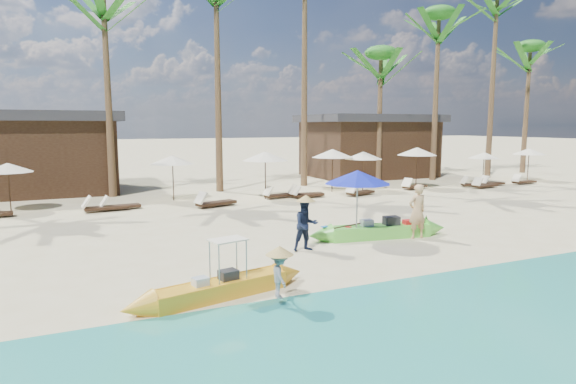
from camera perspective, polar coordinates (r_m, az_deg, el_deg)
name	(u,v)px	position (r m, az deg, el deg)	size (l,w,h in m)	color
ground	(288,261)	(12.93, -0.03, -8.18)	(240.00, 240.00, 0.00)	beige
wet_sand_strip	(406,335)	(8.87, 13.76, -16.14)	(240.00, 4.50, 0.01)	tan
green_canoe	(379,231)	(15.75, 10.76, -4.54)	(5.31, 1.19, 0.68)	#61D842
yellow_canoe	(221,288)	(10.38, -7.97, -11.20)	(4.67, 1.31, 1.22)	gold
tourist	(417,211)	(15.85, 15.06, -2.21)	(0.64, 0.42, 1.74)	#DBAE76
vendor_green	(306,225)	(13.79, 2.12, -3.94)	(0.73, 0.57, 1.51)	#121A32
vendor_yellow	(280,275)	(9.65, -1.00, -9.79)	(0.61, 0.35, 0.94)	gray
blue_umbrella	(357,177)	(14.98, 8.24, 1.76)	(2.06, 2.06, 2.21)	#99999E
resort_parasol_4	(8,168)	(23.15, -30.29, 2.51)	(1.98, 1.98, 2.04)	#372616
lounger_4_right	(103,207)	(21.57, -21.09, -1.63)	(1.86, 0.68, 0.62)	#372616
resort_parasol_5	(172,160)	(23.57, -13.54, 3.74)	(2.11, 2.11, 2.17)	#372616
lounger_5_left	(118,205)	(21.82, -19.47, -1.50)	(1.68, 0.64, 0.56)	#372616
resort_parasol_6	(265,156)	(23.44, -2.72, 4.28)	(2.26, 2.26, 2.33)	#372616
lounger_6_left	(214,202)	(21.49, -8.80, -1.20)	(1.99, 1.12, 0.65)	#372616
lounger_6_right	(278,195)	(23.75, -1.21, -0.30)	(1.75, 0.83, 0.57)	#372616
resort_parasol_7	(332,153)	(25.94, 5.28, 4.59)	(2.25, 2.25, 2.32)	#372616
lounger_7_left	(304,193)	(24.06, 1.93, -0.17)	(1.86, 0.81, 0.61)	#372616
lounger_7_right	(306,194)	(23.89, 2.17, -0.26)	(1.71, 0.63, 0.57)	#372616
resort_parasol_8	(363,155)	(26.91, 8.93, 4.31)	(2.08, 2.08, 2.15)	#372616
lounger_8_left	(359,192)	(24.94, 8.42, 0.03)	(1.85, 1.08, 0.60)	#372616
resort_parasol_9	(417,151)	(28.42, 15.05, 4.68)	(2.27, 2.27, 2.34)	#372616
lounger_9_left	(414,186)	(28.00, 14.67, 0.71)	(1.82, 0.96, 0.59)	#372616
lounger_9_right	(474,184)	(30.21, 21.13, 0.93)	(1.74, 1.01, 0.57)	#372616
resort_parasol_10	(484,155)	(31.80, 22.23, 4.04)	(1.89, 1.89, 1.95)	#372616
lounger_10_left	(484,185)	(29.77, 22.21, 0.79)	(1.77, 0.74, 0.58)	#372616
lounger_10_right	(491,183)	(31.05, 22.93, 1.01)	(1.66, 0.55, 0.56)	#372616
resort_parasol_11	(529,151)	(35.03, 26.68, 4.32)	(2.04, 2.04, 2.10)	#372616
lounger_11_left	(523,181)	(32.77, 26.08, 1.17)	(1.70, 0.57, 0.57)	#372616
palm_3	(104,21)	(26.17, -20.94, 18.41)	(2.08, 2.08, 10.52)	brown
palm_4	(216,12)	(27.01, -8.49, 20.38)	(2.08, 2.08, 11.70)	brown
palm_6	(381,69)	(31.64, 10.94, 14.07)	(2.08, 2.08, 8.51)	brown
palm_7	(438,40)	(33.51, 17.37, 16.86)	(2.08, 2.08, 11.08)	brown
palm_8	(496,25)	(36.54, 23.41, 17.69)	(2.08, 2.08, 12.70)	brown
palm_9	(529,64)	(41.00, 26.70, 13.36)	(2.08, 2.08, 9.82)	brown
pavilion_west	(12,152)	(29.04, -29.87, 4.12)	(10.80, 6.60, 4.30)	#372616
pavilion_east	(368,145)	(34.60, 9.48, 5.51)	(8.80, 6.60, 4.30)	#372616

